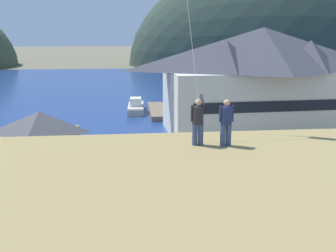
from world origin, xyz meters
TOP-DOWN VIEW (x-y plane):
  - ground_plane at (0.00, 0.00)m, footprint 600.00×600.00m
  - parking_lot_pad at (0.00, 5.00)m, footprint 40.00×20.00m
  - bay_water at (0.00, 60.00)m, footprint 360.00×84.00m
  - far_hill_east_peak at (59.03, 114.82)m, footprint 123.05×56.81m
  - harbor_lodge at (12.00, 21.03)m, footprint 22.53×12.34m
  - storage_shed_near_lot at (-9.54, 8.80)m, footprint 5.96×5.50m
  - wharf_dock at (1.66, 32.56)m, footprint 3.20×10.70m
  - moored_boat_wharfside at (-1.80, 33.70)m, footprint 2.49×7.04m
  - moored_boat_outer_mooring at (4.85, 31.03)m, footprint 1.95×5.58m
  - parked_car_front_row_red at (2.28, 6.64)m, footprint 4.33×2.31m
  - parked_car_corner_spot at (2.39, 1.64)m, footprint 4.32×2.31m
  - parked_car_mid_row_far at (-4.80, 1.21)m, footprint 4.33×2.32m
  - parked_car_mid_row_near at (8.04, 7.35)m, footprint 4.25×2.15m
  - parking_light_pole at (0.80, 10.55)m, footprint 0.24×0.78m
  - person_kite_flyer at (-0.18, -7.11)m, footprint 0.51×0.66m
  - person_companion at (0.84, -7.31)m, footprint 0.55×0.40m

SIDE VIEW (x-z plane):
  - ground_plane at x=0.00m, z-range 0.00..0.00m
  - far_hill_east_peak at x=59.03m, z-range -38.35..38.35m
  - bay_water at x=0.00m, z-range 0.00..0.03m
  - parking_lot_pad at x=0.00m, z-range 0.00..0.10m
  - wharf_dock at x=1.66m, z-range 0.00..0.70m
  - moored_boat_outer_mooring at x=4.85m, z-range -0.36..1.80m
  - moored_boat_wharfside at x=-1.80m, z-range -0.36..1.80m
  - parked_car_front_row_red at x=2.28m, z-range 0.15..1.97m
  - parked_car_corner_spot at x=2.39m, z-range 0.15..1.97m
  - parked_car_mid_row_far at x=-4.80m, z-range 0.15..1.97m
  - parked_car_mid_row_near at x=8.04m, z-range 0.15..1.97m
  - storage_shed_near_lot at x=-9.54m, z-range 0.10..5.40m
  - parking_light_pole at x=0.80m, z-range 0.65..8.52m
  - harbor_lodge at x=12.00m, z-range 0.40..12.07m
  - person_companion at x=0.84m, z-range 7.13..8.87m
  - person_kite_flyer at x=-0.18m, z-range 7.08..8.94m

